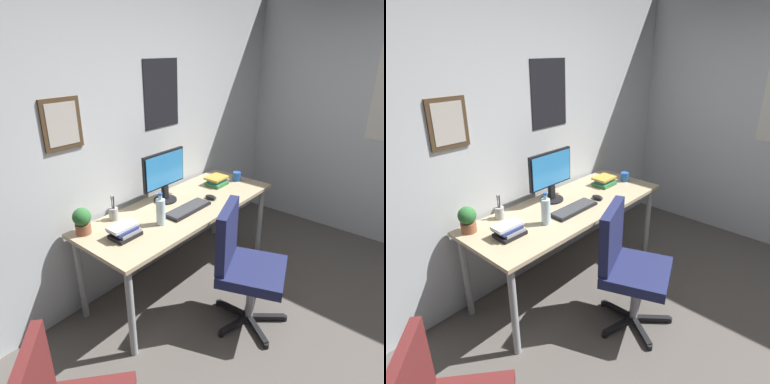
% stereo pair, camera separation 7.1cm
% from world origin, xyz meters
% --- Properties ---
extents(wall_back, '(4.40, 0.10, 2.60)m').
position_xyz_m(wall_back, '(-0.00, 2.15, 1.30)').
color(wall_back, silver).
rests_on(wall_back, ground_plane).
extents(desk, '(1.82, 0.69, 0.74)m').
position_xyz_m(desk, '(0.25, 1.72, 0.67)').
color(desk, tan).
rests_on(desk, ground_plane).
extents(office_chair, '(0.59, 0.60, 0.95)m').
position_xyz_m(office_chair, '(0.15, 1.06, 0.53)').
color(office_chair, '#1E234C').
rests_on(office_chair, ground_plane).
extents(monitor, '(0.46, 0.20, 0.43)m').
position_xyz_m(monitor, '(0.23, 1.91, 0.98)').
color(monitor, black).
rests_on(monitor, desk).
extents(keyboard, '(0.43, 0.15, 0.03)m').
position_xyz_m(keyboard, '(0.20, 1.63, 0.76)').
color(keyboard, black).
rests_on(keyboard, desk).
extents(computer_mouse, '(0.06, 0.11, 0.04)m').
position_xyz_m(computer_mouse, '(0.50, 1.62, 0.76)').
color(computer_mouse, black).
rests_on(computer_mouse, desk).
extents(water_bottle, '(0.07, 0.07, 0.25)m').
position_xyz_m(water_bottle, '(-0.10, 1.64, 0.85)').
color(water_bottle, silver).
rests_on(water_bottle, desk).
extents(coffee_mug_near, '(0.12, 0.08, 0.09)m').
position_xyz_m(coffee_mug_near, '(1.03, 1.70, 0.79)').
color(coffee_mug_near, '#2659B2').
rests_on(coffee_mug_near, desk).
extents(potted_plant, '(0.13, 0.13, 0.20)m').
position_xyz_m(potted_plant, '(-0.55, 1.96, 0.85)').
color(potted_plant, brown).
rests_on(potted_plant, desk).
extents(pen_cup, '(0.07, 0.07, 0.20)m').
position_xyz_m(pen_cup, '(-0.28, 1.97, 0.80)').
color(pen_cup, '#9EA0A5').
rests_on(pen_cup, desk).
extents(book_stack_left, '(0.21, 0.17, 0.08)m').
position_xyz_m(book_stack_left, '(0.81, 1.78, 0.78)').
color(book_stack_left, '#33723F').
rests_on(book_stack_left, desk).
extents(book_stack_right, '(0.21, 0.16, 0.09)m').
position_xyz_m(book_stack_right, '(-0.40, 1.70, 0.79)').
color(book_stack_right, black).
rests_on(book_stack_right, desk).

